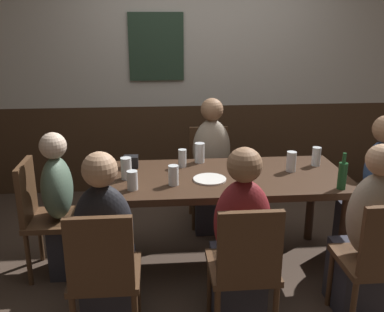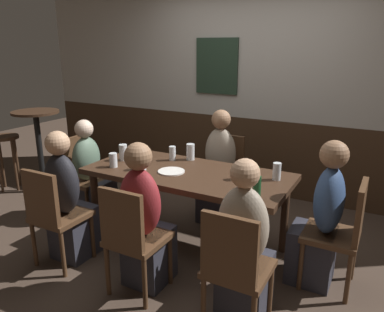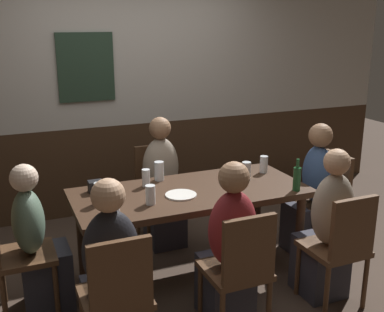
{
  "view_description": "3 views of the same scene",
  "coord_description": "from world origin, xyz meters",
  "px_view_note": "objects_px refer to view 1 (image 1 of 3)",
  "views": [
    {
      "loc": [
        -0.49,
        -2.98,
        1.86
      ],
      "look_at": [
        -0.23,
        0.08,
        0.87
      ],
      "focal_mm": 40.51,
      "sensor_mm": 36.0,
      "label": 1
    },
    {
      "loc": [
        1.55,
        -2.76,
        1.82
      ],
      "look_at": [
        0.04,
        0.02,
        0.88
      ],
      "focal_mm": 34.99,
      "sensor_mm": 36.0,
      "label": 2
    },
    {
      "loc": [
        -1.34,
        -3.21,
        2.01
      ],
      "look_at": [
        0.03,
        0.05,
        1.0
      ],
      "focal_mm": 44.13,
      "sensor_mm": 36.0,
      "label": 3
    }
  ],
  "objects_px": {
    "person_head_east": "(371,200)",
    "dining_table": "(223,186)",
    "chair_head_west": "(43,212)",
    "pint_glass_pale": "(316,158)",
    "pint_glass_amber": "(132,182)",
    "beer_glass_tall": "(173,177)",
    "chair_left_near": "(104,271)",
    "person_left_near": "(107,257)",
    "plate_white_large": "(210,179)",
    "chair_right_near": "(379,258)",
    "tumbler_short": "(182,159)",
    "pint_glass_stout": "(200,154)",
    "person_mid_near": "(240,250)",
    "chair_mid_far": "(209,169)",
    "highball_clear": "(291,162)",
    "beer_bottle_green": "(342,175)",
    "person_right_near": "(366,245)",
    "person_head_west": "(67,216)",
    "beer_glass_half": "(126,170)",
    "chair_mid_near": "(245,264)",
    "person_mid_far": "(212,174)",
    "condiment_caddy": "(131,162)"
  },
  "relations": [
    {
      "from": "person_head_east",
      "to": "dining_table",
      "type": "bearing_deg",
      "value": 180.0
    },
    {
      "from": "chair_head_west",
      "to": "pint_glass_pale",
      "type": "xyz_separation_m",
      "value": [
        2.09,
        0.17,
        0.31
      ]
    },
    {
      "from": "pint_glass_amber",
      "to": "beer_glass_tall",
      "type": "xyz_separation_m",
      "value": [
        0.28,
        0.06,
        0.0
      ]
    },
    {
      "from": "chair_left_near",
      "to": "beer_glass_tall",
      "type": "distance_m",
      "value": 0.85
    },
    {
      "from": "person_head_east",
      "to": "pint_glass_pale",
      "type": "bearing_deg",
      "value": 157.75
    },
    {
      "from": "person_left_near",
      "to": "plate_white_large",
      "type": "xyz_separation_m",
      "value": [
        0.69,
        0.58,
        0.25
      ]
    },
    {
      "from": "chair_right_near",
      "to": "tumbler_short",
      "type": "xyz_separation_m",
      "value": [
        -1.1,
        1.05,
        0.3
      ]
    },
    {
      "from": "person_head_east",
      "to": "pint_glass_pale",
      "type": "xyz_separation_m",
      "value": [
        -0.41,
        0.17,
        0.3
      ]
    },
    {
      "from": "pint_glass_stout",
      "to": "person_mid_near",
      "type": "bearing_deg",
      "value": -81.54
    },
    {
      "from": "chair_mid_far",
      "to": "highball_clear",
      "type": "xyz_separation_m",
      "value": [
        0.52,
        -0.78,
        0.31
      ]
    },
    {
      "from": "chair_head_west",
      "to": "beer_bottle_green",
      "type": "bearing_deg",
      "value": -8.93
    },
    {
      "from": "person_head_east",
      "to": "highball_clear",
      "type": "bearing_deg",
      "value": 175.63
    },
    {
      "from": "chair_head_west",
      "to": "pint_glass_pale",
      "type": "bearing_deg",
      "value": 4.57
    },
    {
      "from": "dining_table",
      "to": "person_left_near",
      "type": "distance_m",
      "value": 1.06
    },
    {
      "from": "pint_glass_amber",
      "to": "person_mid_near",
      "type": "bearing_deg",
      "value": -34.01
    },
    {
      "from": "dining_table",
      "to": "person_right_near",
      "type": "height_order",
      "value": "person_right_near"
    },
    {
      "from": "person_head_east",
      "to": "highball_clear",
      "type": "height_order",
      "value": "person_head_east"
    },
    {
      "from": "person_head_east",
      "to": "pint_glass_stout",
      "type": "xyz_separation_m",
      "value": [
        -1.32,
        0.32,
        0.31
      ]
    },
    {
      "from": "chair_right_near",
      "to": "person_head_west",
      "type": "xyz_separation_m",
      "value": [
        -1.97,
        0.83,
        -0.04
      ]
    },
    {
      "from": "person_head_east",
      "to": "beer_glass_half",
      "type": "distance_m",
      "value": 1.91
    },
    {
      "from": "person_mid_near",
      "to": "highball_clear",
      "type": "distance_m",
      "value": 0.94
    },
    {
      "from": "chair_mid_near",
      "to": "tumbler_short",
      "type": "relative_size",
      "value": 6.28
    },
    {
      "from": "person_left_near",
      "to": "pint_glass_amber",
      "type": "xyz_separation_m",
      "value": [
        0.15,
        0.45,
        0.3
      ]
    },
    {
      "from": "person_left_near",
      "to": "pint_glass_pale",
      "type": "relative_size",
      "value": 7.88
    },
    {
      "from": "tumbler_short",
      "to": "beer_bottle_green",
      "type": "relative_size",
      "value": 0.55
    },
    {
      "from": "highball_clear",
      "to": "beer_glass_tall",
      "type": "bearing_deg",
      "value": -167.14
    },
    {
      "from": "person_mid_far",
      "to": "chair_left_near",
      "type": "bearing_deg",
      "value": -118.36
    },
    {
      "from": "person_mid_near",
      "to": "person_mid_far",
      "type": "height_order",
      "value": "person_mid_far"
    },
    {
      "from": "chair_head_west",
      "to": "condiment_caddy",
      "type": "xyz_separation_m",
      "value": [
        0.64,
        0.25,
        0.29
      ]
    },
    {
      "from": "chair_mid_far",
      "to": "tumbler_short",
      "type": "bearing_deg",
      "value": -115.89
    },
    {
      "from": "person_head_west",
      "to": "person_mid_near",
      "type": "bearing_deg",
      "value": -29.69
    },
    {
      "from": "person_head_west",
      "to": "pint_glass_pale",
      "type": "xyz_separation_m",
      "value": [
        1.93,
        0.17,
        0.34
      ]
    },
    {
      "from": "person_right_near",
      "to": "highball_clear",
      "type": "relative_size",
      "value": 7.57
    },
    {
      "from": "condiment_caddy",
      "to": "beer_bottle_green",
      "type": "bearing_deg",
      "value": -21.61
    },
    {
      "from": "highball_clear",
      "to": "tumbler_short",
      "type": "distance_m",
      "value": 0.83
    },
    {
      "from": "tumbler_short",
      "to": "pint_glass_stout",
      "type": "bearing_deg",
      "value": 34.69
    },
    {
      "from": "plate_white_large",
      "to": "person_mid_near",
      "type": "bearing_deg",
      "value": -78.74
    },
    {
      "from": "person_head_west",
      "to": "pint_glass_pale",
      "type": "bearing_deg",
      "value": 4.95
    },
    {
      "from": "chair_head_west",
      "to": "highball_clear",
      "type": "distance_m",
      "value": 1.88
    },
    {
      "from": "person_left_near",
      "to": "plate_white_large",
      "type": "distance_m",
      "value": 0.94
    },
    {
      "from": "beer_glass_half",
      "to": "tumbler_short",
      "type": "xyz_separation_m",
      "value": [
        0.42,
        0.23,
        -0.01
      ]
    },
    {
      "from": "beer_bottle_green",
      "to": "condiment_caddy",
      "type": "relative_size",
      "value": 2.33
    },
    {
      "from": "chair_mid_near",
      "to": "pint_glass_stout",
      "type": "relative_size",
      "value": 5.54
    },
    {
      "from": "dining_table",
      "to": "chair_mid_near",
      "type": "distance_m",
      "value": 0.84
    },
    {
      "from": "pint_glass_stout",
      "to": "highball_clear",
      "type": "height_order",
      "value": "pint_glass_stout"
    },
    {
      "from": "chair_mid_near",
      "to": "person_head_west",
      "type": "xyz_separation_m",
      "value": [
        -1.17,
        0.83,
        -0.04
      ]
    },
    {
      "from": "person_left_near",
      "to": "beer_bottle_green",
      "type": "relative_size",
      "value": 4.54
    },
    {
      "from": "beer_glass_tall",
      "to": "person_right_near",
      "type": "bearing_deg",
      "value": -23.21
    },
    {
      "from": "dining_table",
      "to": "chair_left_near",
      "type": "height_order",
      "value": "chair_left_near"
    },
    {
      "from": "plate_white_large",
      "to": "chair_head_west",
      "type": "bearing_deg",
      "value": 175.97
    }
  ]
}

